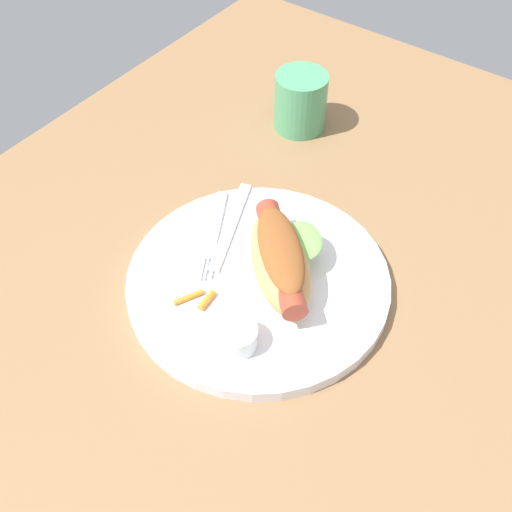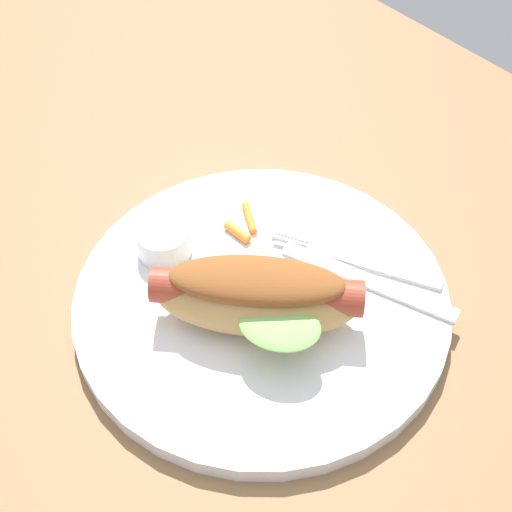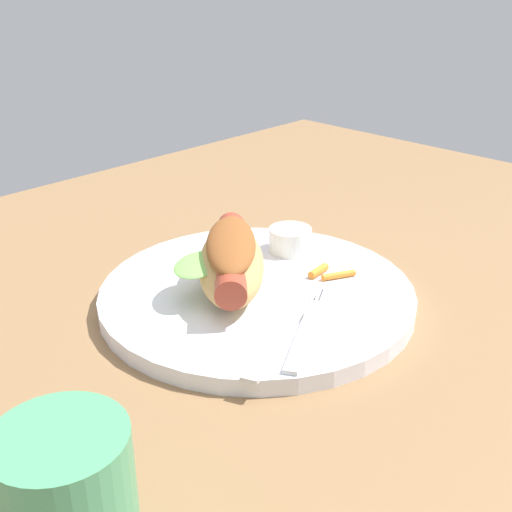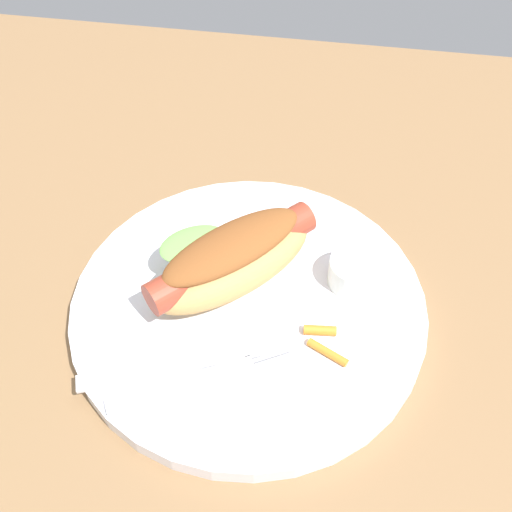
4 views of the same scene
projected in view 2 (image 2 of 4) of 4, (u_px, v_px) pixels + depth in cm
name	position (u px, v px, depth cm)	size (l,w,h in cm)	color
ground_plane	(229.00, 308.00, 58.55)	(120.00, 90.00, 1.80)	olive
plate	(262.00, 300.00, 56.96)	(30.24, 30.24, 1.60)	white
hot_dog	(260.00, 293.00, 52.60)	(15.21, 15.43, 5.64)	tan
sauce_ramekin	(164.00, 241.00, 58.48)	(4.57, 4.57, 2.58)	white
fork	(359.00, 261.00, 58.42)	(13.41, 8.30, 0.40)	silver
knife	(368.00, 281.00, 57.01)	(15.15, 1.40, 0.36)	silver
carrot_garnish	(243.00, 225.00, 60.96)	(3.87, 3.55, 0.81)	orange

